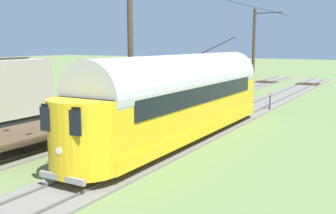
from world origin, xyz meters
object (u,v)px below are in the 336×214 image
object	(u,v)px
catenary_pole_mid_near	(132,58)
spare_tie_stack	(1,114)
flatcar_far_siding	(96,116)
catenary_pole_foreground	(254,51)
switch_stand	(270,101)
vintage_streetcar	(182,96)

from	to	relation	value
catenary_pole_mid_near	spare_tie_stack	bearing A→B (deg)	-1.79
flatcar_far_siding	spare_tie_stack	world-z (taller)	flatcar_far_siding
flatcar_far_siding	spare_tie_stack	size ratio (longest dim) A/B	6.11
catenary_pole_mid_near	spare_tie_stack	world-z (taller)	catenary_pole_mid_near
catenary_pole_mid_near	catenary_pole_foreground	bearing A→B (deg)	-90.00
catenary_pole_mid_near	switch_stand	size ratio (longest dim) A/B	6.40
flatcar_far_siding	catenary_pole_foreground	size ratio (longest dim) A/B	1.86
catenary_pole_foreground	switch_stand	size ratio (longest dim) A/B	6.40
flatcar_far_siding	catenary_pole_mid_near	world-z (taller)	catenary_pole_mid_near
catenary_pole_foreground	spare_tie_stack	distance (m)	22.09
flatcar_far_siding	spare_tie_stack	xyz separation A→B (m)	(7.88, 0.10, -0.59)
vintage_streetcar	spare_tie_stack	distance (m)	13.15
flatcar_far_siding	switch_stand	world-z (taller)	flatcar_far_siding
vintage_streetcar	spare_tie_stack	size ratio (longest dim) A/B	6.97
flatcar_far_siding	switch_stand	size ratio (longest dim) A/B	11.88
catenary_pole_foreground	catenary_pole_mid_near	size ratio (longest dim) A/B	1.00
catenary_pole_mid_near	switch_stand	world-z (taller)	catenary_pole_mid_near
switch_stand	spare_tie_stack	size ratio (longest dim) A/B	0.51
switch_stand	catenary_pole_foreground	bearing A→B (deg)	-63.34
catenary_pole_foreground	switch_stand	distance (m)	8.71
vintage_streetcar	catenary_pole_mid_near	world-z (taller)	catenary_pole_mid_near
switch_stand	spare_tie_stack	bearing A→B (deg)	39.77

